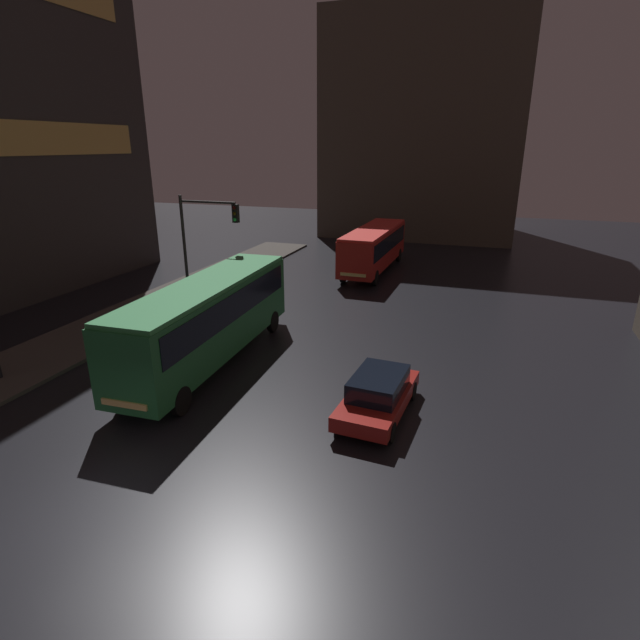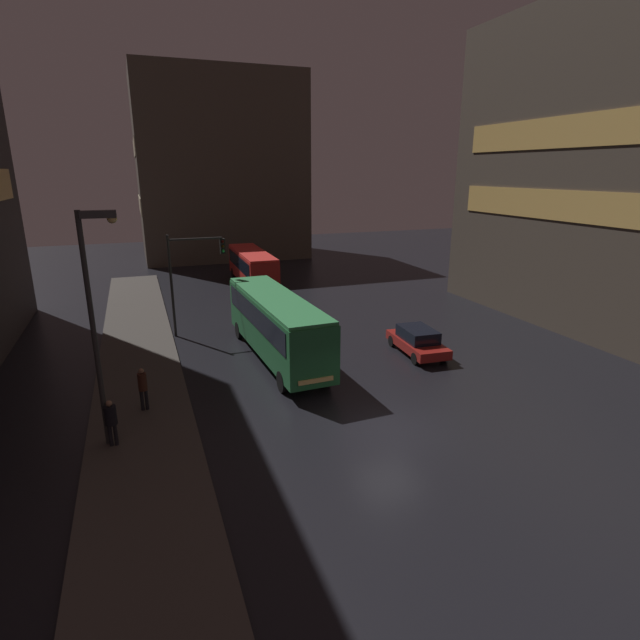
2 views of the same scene
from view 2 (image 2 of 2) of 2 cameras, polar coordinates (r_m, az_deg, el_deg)
name	(u,v)px [view 2 (image 2 of 2)]	position (r m, az deg, el deg)	size (l,w,h in m)	color
ground_plane	(389,431)	(20.04, 7.94, -12.43)	(120.00, 120.00, 0.00)	black
sidewalk_left	(139,368)	(27.09, -19.94, -5.17)	(4.00, 48.00, 0.15)	#47423D
building_far_backdrop	(220,168)	(60.77, -11.39, 16.66)	(18.07, 12.00, 20.01)	#4C4238
bus_near	(276,321)	(26.35, -5.03, -0.09)	(2.81, 11.22, 3.45)	#236B38
bus_far	(252,265)	(43.82, -7.76, 6.28)	(2.58, 10.37, 3.07)	#AD1E19
car_taxi	(417,341)	(27.93, 11.07, -2.33)	(2.13, 4.44, 1.45)	maroon
pedestrian_near	(143,385)	(21.90, -19.60, -7.07)	(0.49, 0.49, 1.84)	black
pedestrian_mid	(111,418)	(19.60, -22.78, -10.33)	(0.49, 0.49, 1.77)	black
traffic_light_main	(190,268)	(30.81, -14.61, 5.82)	(3.37, 0.35, 6.16)	#2D2D2D
street_lamp_sidewalk	(96,298)	(18.35, -24.19, 2.32)	(1.25, 0.36, 8.35)	#2D2D2D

